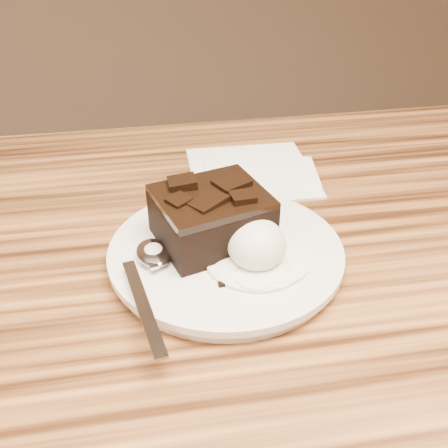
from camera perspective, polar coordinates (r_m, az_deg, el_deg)
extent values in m
cylinder|color=white|center=(0.53, 0.19, -3.34)|extent=(0.23, 0.23, 0.02)
cube|color=black|center=(0.52, -1.33, 0.43)|extent=(0.12, 0.11, 0.05)
ellipsoid|color=white|center=(0.50, 3.44, -2.14)|extent=(0.06, 0.06, 0.05)
cylinder|color=white|center=(0.51, 3.37, -3.75)|extent=(0.10, 0.10, 0.00)
cube|color=white|center=(0.69, 2.89, 5.58)|extent=(0.16, 0.16, 0.01)
cube|color=black|center=(0.48, -0.25, -6.39)|extent=(0.01, 0.01, 0.00)
cube|color=black|center=(0.52, -4.77, -2.99)|extent=(0.01, 0.01, 0.00)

